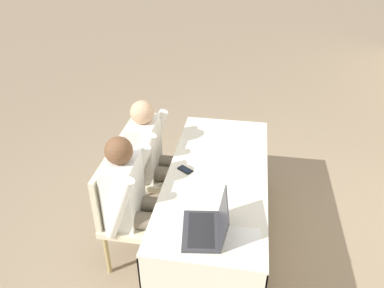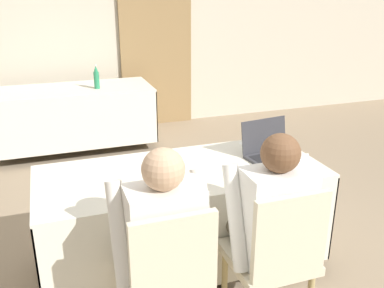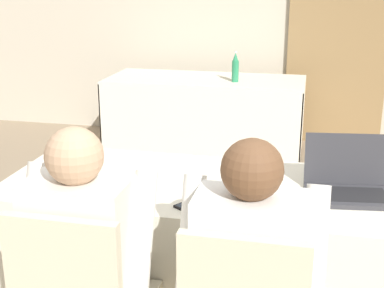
{
  "view_description": "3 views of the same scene",
  "coord_description": "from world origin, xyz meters",
  "views": [
    {
      "loc": [
        2.38,
        0.19,
        2.46
      ],
      "look_at": [
        0.0,
        -0.2,
        0.98
      ],
      "focal_mm": 35.0,
      "sensor_mm": 36.0,
      "label": 1
    },
    {
      "loc": [
        -0.75,
        -2.37,
        1.84
      ],
      "look_at": [
        0.0,
        -0.2,
        0.98
      ],
      "focal_mm": 40.0,
      "sensor_mm": 36.0,
      "label": 2
    },
    {
      "loc": [
        0.46,
        -2.23,
        1.64
      ],
      "look_at": [
        0.0,
        -0.2,
        0.98
      ],
      "focal_mm": 50.0,
      "sensor_mm": 36.0,
      "label": 3
    }
  ],
  "objects": [
    {
      "name": "chair_near_left",
      "position": [
        -0.3,
        -0.7,
        0.5
      ],
      "size": [
        0.44,
        0.44,
        0.9
      ],
      "rotation": [
        0.0,
        0.0,
        3.14
      ],
      "color": "tan",
      "rests_on": "ground_plane"
    },
    {
      "name": "chair_near_right",
      "position": [
        0.3,
        -0.7,
        0.5
      ],
      "size": [
        0.44,
        0.44,
        0.9
      ],
      "rotation": [
        0.0,
        0.0,
        3.14
      ],
      "color": "tan",
      "rests_on": "ground_plane"
    },
    {
      "name": "ground_plane",
      "position": [
        0.0,
        0.0,
        0.0
      ],
      "size": [
        24.0,
        24.0,
        0.0
      ],
      "primitive_type": "plane",
      "color": "gray"
    },
    {
      "name": "curtain_panel",
      "position": [
        0.68,
        3.23,
        1.32
      ],
      "size": [
        0.96,
        0.04,
        2.65
      ],
      "color": "olive",
      "rests_on": "ground_plane"
    },
    {
      "name": "person_checkered_shirt",
      "position": [
        -0.3,
        -0.59,
        0.66
      ],
      "size": [
        0.5,
        0.52,
        1.16
      ],
      "rotation": [
        0.0,
        0.0,
        3.14
      ],
      "color": "#665B4C",
      "rests_on": "ground_plane"
    },
    {
      "name": "conference_table_far",
      "position": [
        -0.5,
        2.57,
        0.56
      ],
      "size": [
        1.81,
        0.78,
        0.73
      ],
      "color": "silver",
      "rests_on": "ground_plane"
    },
    {
      "name": "paper_beside_laptop",
      "position": [
        0.67,
        0.2,
        0.73
      ],
      "size": [
        0.23,
        0.31,
        0.0
      ],
      "rotation": [
        0.0,
        0.0,
        0.09
      ],
      "color": "white",
      "rests_on": "conference_table_near"
    },
    {
      "name": "person_white_shirt",
      "position": [
        0.3,
        -0.59,
        0.66
      ],
      "size": [
        0.5,
        0.52,
        1.16
      ],
      "rotation": [
        0.0,
        0.0,
        3.14
      ],
      "color": "#665B4C",
      "rests_on": "ground_plane"
    },
    {
      "name": "cell_phone",
      "position": [
        -0.0,
        -0.26,
        0.74
      ],
      "size": [
        0.12,
        0.13,
        0.01
      ],
      "rotation": [
        0.0,
        0.0,
        -0.6
      ],
      "color": "black",
      "rests_on": "conference_table_near"
    },
    {
      "name": "conference_table_near",
      "position": [
        0.0,
        0.0,
        0.56
      ],
      "size": [
        1.81,
        0.78,
        0.73
      ],
      "color": "silver",
      "rests_on": "ground_plane"
    },
    {
      "name": "laptop",
      "position": [
        0.64,
        0.01,
        0.78
      ],
      "size": [
        0.39,
        0.32,
        0.25
      ],
      "rotation": [
        0.0,
        0.0,
        0.13
      ],
      "color": "#333338",
      "rests_on": "conference_table_near"
    },
    {
      "name": "wall_back",
      "position": [
        0.0,
        3.29,
        1.35
      ],
      "size": [
        12.0,
        0.06,
        2.7
      ],
      "color": "beige",
      "rests_on": "ground_plane"
    },
    {
      "name": "water_bottle",
      "position": [
        -0.21,
        2.47,
        0.85
      ],
      "size": [
        0.06,
        0.06,
        0.27
      ],
      "color": "#288456",
      "rests_on": "conference_table_far"
    }
  ]
}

